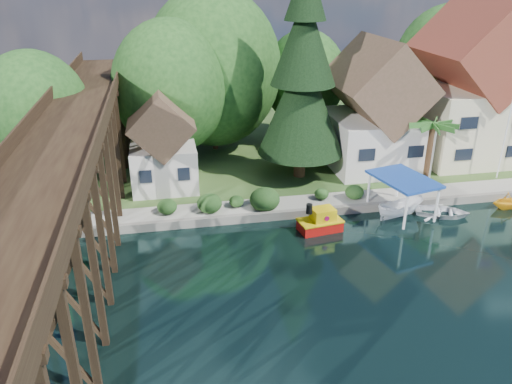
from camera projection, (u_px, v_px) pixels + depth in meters
ground at (362, 276)px, 29.26m from camera, size 140.00×140.00×0.00m
bank at (255, 118)px, 59.66m from camera, size 140.00×52.00×0.50m
seawall at (373, 207)px, 36.99m from camera, size 60.00×0.40×0.62m
promenade at (391, 195)px, 38.41m from camera, size 50.00×2.60×0.06m
trestle_bridge at (77, 178)px, 28.99m from camera, size 4.12×44.18×9.30m
house_left at (374, 114)px, 42.72m from camera, size 7.64×8.64×11.02m
house_center at (469, 93)px, 44.18m from camera, size 8.65×9.18×13.89m
shed at (163, 147)px, 38.83m from camera, size 5.09×5.40×7.85m
bg_trees at (292, 79)px, 45.53m from camera, size 49.90×13.30×10.57m
shrubs at (256, 198)px, 36.28m from camera, size 15.76×2.47×1.70m
conifer at (303, 77)px, 38.80m from camera, size 7.01×7.01×17.26m
palm_tree at (433, 127)px, 39.08m from camera, size 4.61×4.61×5.34m
flagpole at (510, 122)px, 39.77m from camera, size 1.19×0.43×7.85m
tugboat at (321, 222)px, 34.14m from camera, size 3.18×2.05×2.16m
boat_white_a at (442, 211)px, 36.29m from camera, size 4.61×4.05×0.79m
boat_canopy at (401, 200)px, 35.73m from camera, size 4.27×5.38×3.07m
boat_yellow at (509, 200)px, 37.27m from camera, size 2.75×2.40×1.40m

